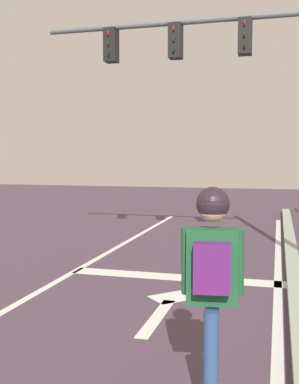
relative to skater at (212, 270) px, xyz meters
The scene contains 6 objects.
lane_line_curbside 1.91m from the skater, 71.61° to the left, with size 0.12×20.00×0.01m, color silver.
stop_bar 4.26m from the skater, 105.76° to the left, with size 3.50×0.40×0.01m, color silver.
lane_arrow_stem 2.50m from the skater, 114.94° to the left, with size 0.16×1.40×0.01m, color silver.
lane_arrow_head 3.23m from the skater, 108.13° to the left, with size 0.56×0.44×0.01m, color silver.
skater is the anchor object (origin of this frame).
traffic_signal_mast 5.99m from the skater, 95.13° to the left, with size 5.23×0.34×4.85m.
Camera 1 is at (3.13, 1.13, 1.97)m, focal length 44.09 mm.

